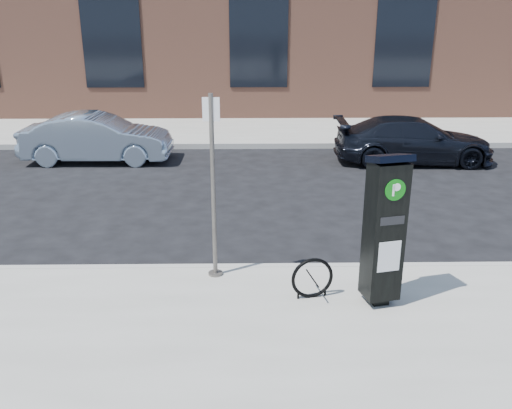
{
  "coord_description": "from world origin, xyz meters",
  "views": [
    {
      "loc": [
        -0.39,
        -7.31,
        3.69
      ],
      "look_at": [
        -0.27,
        0.5,
        0.93
      ],
      "focal_mm": 38.0,
      "sensor_mm": 36.0,
      "label": 1
    }
  ],
  "objects_px": {
    "parking_kiosk": "(384,229)",
    "bike_rack": "(312,278)",
    "sign_pole": "(213,190)",
    "car_dark": "(413,140)",
    "car_silver": "(97,138)"
  },
  "relations": [
    {
      "from": "parking_kiosk",
      "to": "car_silver",
      "type": "xyz_separation_m",
      "value": [
        -5.61,
        7.76,
        -0.55
      ]
    },
    {
      "from": "parking_kiosk",
      "to": "bike_rack",
      "type": "relative_size",
      "value": 3.54
    },
    {
      "from": "parking_kiosk",
      "to": "car_dark",
      "type": "relative_size",
      "value": 0.5
    },
    {
      "from": "parking_kiosk",
      "to": "car_dark",
      "type": "distance_m",
      "value": 8.01
    },
    {
      "from": "sign_pole",
      "to": "car_dark",
      "type": "distance_m",
      "value": 8.28
    },
    {
      "from": "sign_pole",
      "to": "bike_rack",
      "type": "height_order",
      "value": "sign_pole"
    },
    {
      "from": "car_silver",
      "to": "car_dark",
      "type": "xyz_separation_m",
      "value": [
        8.23,
        -0.21,
        -0.04
      ]
    },
    {
      "from": "sign_pole",
      "to": "bike_rack",
      "type": "bearing_deg",
      "value": -23.33
    },
    {
      "from": "sign_pole",
      "to": "parking_kiosk",
      "type": "bearing_deg",
      "value": -16.76
    },
    {
      "from": "car_silver",
      "to": "car_dark",
      "type": "bearing_deg",
      "value": -91.27
    },
    {
      "from": "parking_kiosk",
      "to": "sign_pole",
      "type": "distance_m",
      "value": 2.32
    },
    {
      "from": "parking_kiosk",
      "to": "bike_rack",
      "type": "height_order",
      "value": "parking_kiosk"
    },
    {
      "from": "parking_kiosk",
      "to": "bike_rack",
      "type": "bearing_deg",
      "value": 157.03
    },
    {
      "from": "car_dark",
      "to": "parking_kiosk",
      "type": "bearing_deg",
      "value": 162.44
    },
    {
      "from": "bike_rack",
      "to": "car_silver",
      "type": "relative_size",
      "value": 0.15
    }
  ]
}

